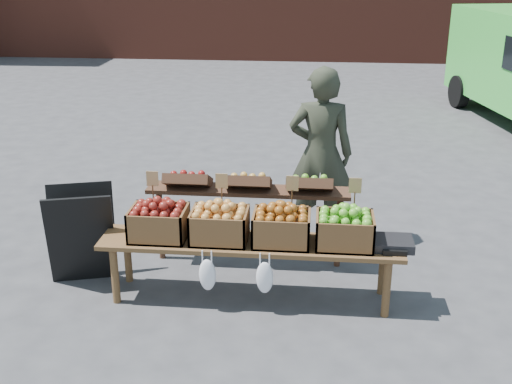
# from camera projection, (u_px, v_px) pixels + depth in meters

# --- Properties ---
(ground) EXTENTS (80.00, 80.00, 0.00)m
(ground) POSITION_uv_depth(u_px,v_px,m) (324.00, 287.00, 6.08)
(ground) COLOR #3F3F41
(vendor) EXTENTS (0.70, 0.48, 1.89)m
(vendor) POSITION_uv_depth(u_px,v_px,m) (321.00, 154.00, 6.87)
(vendor) COLOR #2A2E21
(vendor) RESTS_ON ground
(chalkboard_sign) EXTENTS (0.69, 0.50, 0.93)m
(chalkboard_sign) POSITION_uv_depth(u_px,v_px,m) (82.00, 235.00, 6.08)
(chalkboard_sign) COLOR black
(chalkboard_sign) RESTS_ON ground
(back_table) EXTENTS (2.10, 0.44, 1.04)m
(back_table) POSITION_uv_depth(u_px,v_px,m) (248.00, 215.00, 6.40)
(back_table) COLOR #402619
(back_table) RESTS_ON ground
(display_bench) EXTENTS (2.70, 0.56, 0.57)m
(display_bench) POSITION_uv_depth(u_px,v_px,m) (251.00, 270.00, 5.80)
(display_bench) COLOR brown
(display_bench) RESTS_ON ground
(crate_golden_apples) EXTENTS (0.50, 0.40, 0.28)m
(crate_golden_apples) POSITION_uv_depth(u_px,v_px,m) (159.00, 223.00, 5.73)
(crate_golden_apples) COLOR #63130F
(crate_golden_apples) RESTS_ON display_bench
(crate_russet_pears) EXTENTS (0.50, 0.40, 0.28)m
(crate_russet_pears) POSITION_uv_depth(u_px,v_px,m) (220.00, 226.00, 5.68)
(crate_russet_pears) COLOR gold
(crate_russet_pears) RESTS_ON display_bench
(crate_red_apples) EXTENTS (0.50, 0.40, 0.28)m
(crate_red_apples) POSITION_uv_depth(u_px,v_px,m) (281.00, 228.00, 5.63)
(crate_red_apples) COLOR #9F4F21
(crate_red_apples) RESTS_ON display_bench
(crate_green_apples) EXTENTS (0.50, 0.40, 0.28)m
(crate_green_apples) POSITION_uv_depth(u_px,v_px,m) (345.00, 231.00, 5.58)
(crate_green_apples) COLOR #339410
(crate_green_apples) RESTS_ON display_bench
(weighing_scale) EXTENTS (0.34, 0.30, 0.08)m
(weighing_scale) POSITION_uv_depth(u_px,v_px,m) (393.00, 243.00, 5.57)
(weighing_scale) COLOR black
(weighing_scale) RESTS_ON display_bench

